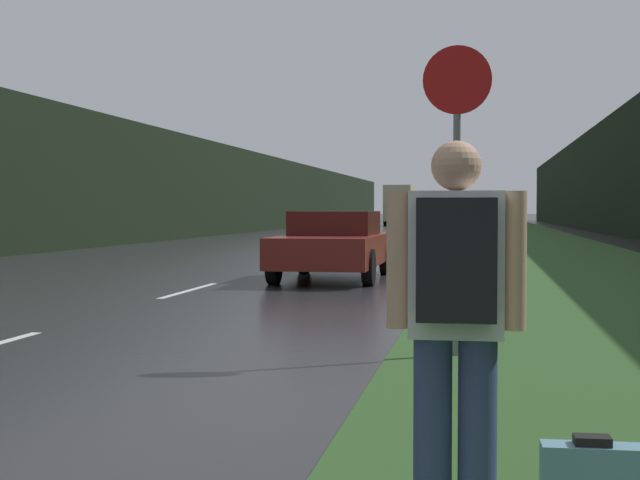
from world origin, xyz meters
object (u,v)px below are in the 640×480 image
Objects in this scene: stop_sign at (457,169)px; car_passing_far at (419,222)px; delivery_truck at (401,205)px; car_passing_near at (334,244)px; hitchhiker_with_backpack at (456,312)px.

stop_sign reaches higher than car_passing_far.
delivery_truck reaches higher than car_passing_far.
car_passing_near is (-2.75, 9.41, -1.10)m from stop_sign.
car_passing_near is 1.12× the size of car_passing_far.
car_passing_far is (-2.88, 40.01, -0.20)m from hitchhiker_with_backpack.
hitchhiker_with_backpack is 0.40× the size of car_passing_far.
stop_sign is 0.37× the size of delivery_truck.
stop_sign is 9.86m from car_passing_near.
delivery_truck is at bearing -86.15° from car_passing_near.
car_passing_far is at bearing 92.05° from hitchhiker_with_backpack.
car_passing_near is at bearing 99.37° from hitchhiker_with_backpack.
hitchhiker_with_backpack is (0.13, -4.84, -0.83)m from stop_sign.
hitchhiker_with_backpack is 40.11m from car_passing_far.
car_passing_near is 62.51m from delivery_truck.
car_passing_far is at bearing 94.48° from stop_sign.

